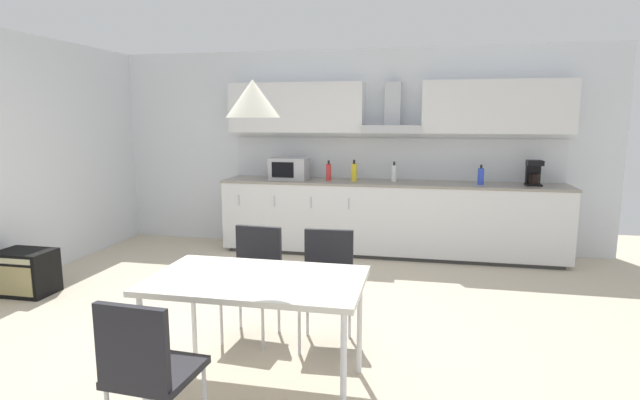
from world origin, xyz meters
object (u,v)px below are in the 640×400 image
(chair_far_right, at_px, (327,275))
(guitar_amp, at_px, (26,272))
(bottle_red, at_px, (328,172))
(chair_far_left, at_px, (254,271))
(bottle_blue, at_px, (481,176))
(dining_table, at_px, (257,285))
(chair_near_left, at_px, (146,364))
(pendant_lamp, at_px, (253,99))
(bottle_white, at_px, (394,173))
(microwave, at_px, (289,169))
(bottle_yellow, at_px, (354,172))
(coffee_maker, at_px, (534,173))

(chair_far_right, xyz_separation_m, guitar_amp, (-3.12, 0.43, -0.31))
(bottle_red, relative_size, chair_far_left, 0.30)
(bottle_red, xyz_separation_m, chair_far_left, (-0.09, -2.65, -0.51))
(chair_far_left, bearing_deg, bottle_blue, 53.30)
(guitar_amp, bearing_deg, chair_far_right, -7.90)
(dining_table, xyz_separation_m, chair_near_left, (-0.30, -0.78, -0.16))
(pendant_lamp, bearing_deg, chair_near_left, -111.34)
(bottle_white, height_order, chair_far_left, bottle_white)
(microwave, xyz_separation_m, bottle_yellow, (0.85, 0.00, -0.03))
(bottle_blue, bearing_deg, bottle_yellow, 178.74)
(microwave, relative_size, dining_table, 0.36)
(microwave, relative_size, bottle_red, 1.87)
(bottle_red, bearing_deg, guitar_amp, -139.70)
(bottle_blue, bearing_deg, chair_far_right, -117.55)
(chair_far_left, xyz_separation_m, guitar_amp, (-2.53, 0.43, -0.31))
(dining_table, height_order, chair_far_left, chair_far_left)
(microwave, distance_m, pendant_lamp, 3.60)
(chair_far_left, relative_size, pendant_lamp, 2.72)
(chair_near_left, bearing_deg, pendant_lamp, 68.66)
(chair_near_left, bearing_deg, bottle_white, 77.73)
(coffee_maker, xyz_separation_m, bottle_blue, (-0.61, -0.06, -0.05))
(chair_far_left, distance_m, chair_near_left, 1.56)
(bottle_red, bearing_deg, chair_far_left, -91.86)
(bottle_white, height_order, guitar_amp, bottle_white)
(bottle_red, relative_size, pendant_lamp, 0.80)
(pendant_lamp, bearing_deg, chair_far_left, 110.66)
(bottle_blue, bearing_deg, microwave, 179.25)
(microwave, relative_size, guitar_amp, 0.92)
(bottle_white, distance_m, guitar_amp, 4.21)
(pendant_lamp, bearing_deg, bottle_blue, 63.94)
(bottle_yellow, bearing_deg, chair_far_right, -86.28)
(chair_near_left, bearing_deg, coffee_maker, 58.74)
(chair_far_right, bearing_deg, chair_near_left, -111.04)
(bottle_white, xyz_separation_m, pendant_lamp, (-0.62, -3.49, 0.79))
(guitar_amp, bearing_deg, bottle_red, 40.30)
(microwave, xyz_separation_m, pendant_lamp, (0.73, -3.44, 0.76))
(bottle_white, bearing_deg, chair_far_left, -108.69)
(guitar_amp, bearing_deg, chair_near_left, -38.30)
(bottle_red, relative_size, bottle_yellow, 0.96)
(bottle_white, bearing_deg, coffee_maker, -0.82)
(bottle_white, height_order, bottle_yellow, bottle_yellow)
(coffee_maker, height_order, chair_near_left, coffee_maker)
(dining_table, bearing_deg, bottle_white, 79.86)
(chair_far_left, bearing_deg, bottle_white, 71.31)
(coffee_maker, distance_m, bottle_yellow, 2.15)
(chair_far_left, distance_m, guitar_amp, 2.58)
(chair_far_left, xyz_separation_m, chair_near_left, (-0.01, -1.56, 0.00))
(chair_near_left, distance_m, guitar_amp, 3.22)
(bottle_blue, bearing_deg, bottle_white, 175.53)
(chair_far_left, bearing_deg, bottle_yellow, 81.15)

